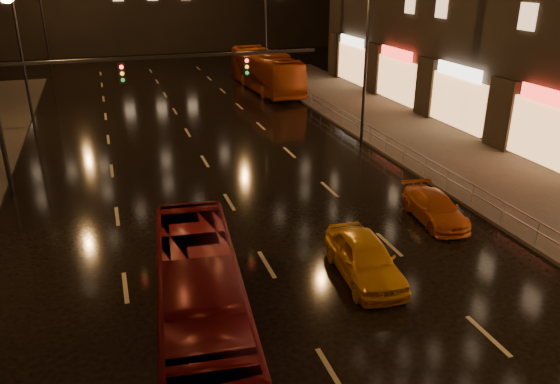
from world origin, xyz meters
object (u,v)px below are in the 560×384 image
bus_red (201,304)px  taxi_far (435,208)px  taxi_near (365,258)px  bus_curb (265,71)px

bus_red → taxi_far: 12.07m
taxi_far → taxi_near: bearing=-140.5°
bus_red → bus_curb: 35.02m
taxi_near → taxi_far: size_ratio=1.10×
taxi_near → taxi_far: taxi_near is taller
taxi_near → bus_curb: bearing=84.4°
bus_curb → taxi_near: bus_curb is taller
bus_red → bus_curb: (11.74, 32.99, 0.33)m
taxi_near → taxi_far: bearing=38.2°
bus_curb → taxi_far: bearing=-94.2°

